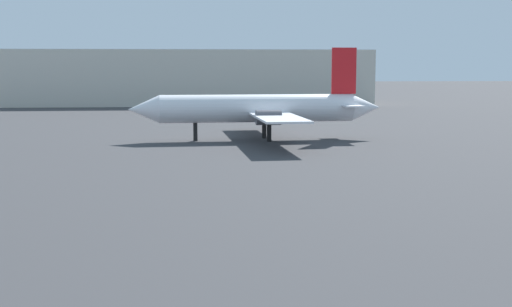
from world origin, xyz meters
TOP-DOWN VIEW (x-y plane):
  - airplane_distant at (4.25, 61.40)m, footprint 27.00×26.40m
  - terminal_building at (-3.04, 128.96)m, footprint 71.19×19.91m

SIDE VIEW (x-z plane):
  - airplane_distant at x=4.25m, z-range -1.53..8.23m
  - terminal_building at x=-3.04m, z-range 0.00..10.77m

